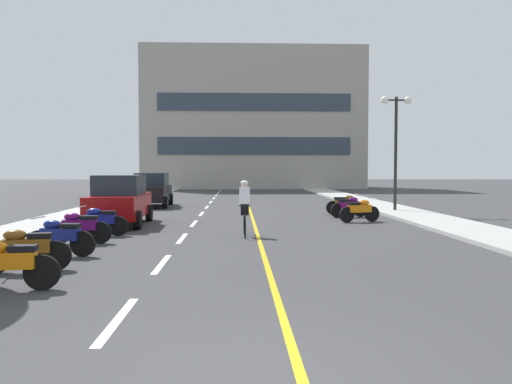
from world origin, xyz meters
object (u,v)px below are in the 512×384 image
object	(u,v)px
motorcycle_5	(360,210)
motorcycle_6	(349,206)
motorcycle_0	(7,263)
motorcycle_7	(345,204)
cyclist_rider	(245,207)
parked_car_near	(120,200)
motorcycle_4	(100,220)
motorcycle_3	(79,227)
motorcycle_1	(26,248)
parked_car_mid	(152,190)
street_lamp_mid	(396,127)
motorcycle_2	(60,236)

from	to	relation	value
motorcycle_5	motorcycle_6	bearing A→B (deg)	89.80
motorcycle_0	motorcycle_7	distance (m)	16.43
cyclist_rider	motorcycle_5	bearing A→B (deg)	40.09
motorcycle_5	motorcycle_6	size ratio (longest dim) A/B	1.00
parked_car_near	motorcycle_7	world-z (taller)	parked_car_near
motorcycle_4	motorcycle_5	world-z (taller)	same
motorcycle_0	motorcycle_3	size ratio (longest dim) A/B	1.00
motorcycle_3	motorcycle_7	world-z (taller)	same
parked_car_near	motorcycle_1	world-z (taller)	parked_car_near
parked_car_mid	motorcycle_3	xyz separation A→B (m)	(0.30, -13.47, -0.44)
parked_car_mid	cyclist_rider	distance (m)	12.89
parked_car_mid	motorcycle_4	distance (m)	11.87
motorcycle_7	cyclist_rider	xyz separation A→B (m)	(-4.63, -7.09, 0.41)
street_lamp_mid	motorcycle_5	xyz separation A→B (m)	(-2.70, -4.20, -3.51)
motorcycle_2	cyclist_rider	world-z (taller)	cyclist_rider
street_lamp_mid	motorcycle_5	world-z (taller)	street_lamp_mid
parked_car_mid	motorcycle_6	size ratio (longest dim) A/B	2.56
motorcycle_1	motorcycle_2	bearing A→B (deg)	88.60
motorcycle_0	motorcycle_3	bearing A→B (deg)	94.82
motorcycle_4	motorcycle_3	bearing A→B (deg)	-94.35
motorcycle_7	motorcycle_6	bearing A→B (deg)	-95.54
street_lamp_mid	motorcycle_6	size ratio (longest dim) A/B	3.20
motorcycle_0	motorcycle_5	bearing A→B (deg)	51.12
parked_car_mid	cyclist_rider	bearing A→B (deg)	-68.05
motorcycle_4	cyclist_rider	world-z (taller)	cyclist_rider
motorcycle_2	motorcycle_3	size ratio (longest dim) A/B	0.99
motorcycle_5	motorcycle_7	xyz separation A→B (m)	(0.14, 3.31, 0.00)
parked_car_near	motorcycle_2	xyz separation A→B (m)	(0.11, -6.49, -0.44)
street_lamp_mid	cyclist_rider	size ratio (longest dim) A/B	3.00
motorcycle_4	cyclist_rider	size ratio (longest dim) A/B	0.96
motorcycle_2	motorcycle_7	world-z (taller)	same
parked_car_near	motorcycle_6	size ratio (longest dim) A/B	2.57
parked_car_mid	motorcycle_7	world-z (taller)	parked_car_mid
motorcycle_5	motorcycle_4	bearing A→B (deg)	-157.56
parked_car_near	motorcycle_6	distance (m)	9.36
motorcycle_3	motorcycle_7	size ratio (longest dim) A/B	1.00
motorcycle_0	motorcycle_4	xyz separation A→B (m)	(-0.33, 6.95, 0.00)
motorcycle_1	motorcycle_3	xyz separation A→B (m)	(-0.10, 3.74, 0.00)
parked_car_near	motorcycle_4	size ratio (longest dim) A/B	2.50
street_lamp_mid	motorcycle_4	world-z (taller)	street_lamp_mid
parked_car_near	motorcycle_1	size ratio (longest dim) A/B	2.53
motorcycle_4	motorcycle_6	bearing A→B (deg)	32.02
parked_car_near	motorcycle_5	world-z (taller)	parked_car_near
motorcycle_5	parked_car_mid	bearing A→B (deg)	138.68
parked_car_mid	motorcycle_7	size ratio (longest dim) A/B	2.49
cyclist_rider	parked_car_mid	bearing A→B (deg)	111.95
motorcycle_4	parked_car_mid	bearing A→B (deg)	92.03
motorcycle_3	motorcycle_6	xyz separation A→B (m)	(9.02, 7.18, 0.00)
motorcycle_6	motorcycle_7	xyz separation A→B (m)	(0.14, 1.42, 0.00)
motorcycle_3	parked_car_mid	bearing A→B (deg)	91.26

